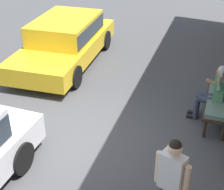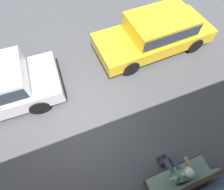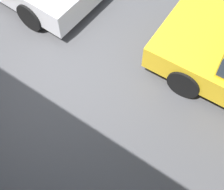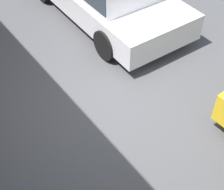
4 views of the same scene
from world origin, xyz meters
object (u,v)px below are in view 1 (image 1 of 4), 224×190
(pedestrian_standing, at_px, (171,180))
(bench, at_px, (223,98))
(person_on_phone, at_px, (214,91))
(parked_car_near, at_px, (65,39))

(pedestrian_standing, bearing_deg, bench, 169.48)
(person_on_phone, bearing_deg, pedestrian_standing, -6.77)
(bench, distance_m, person_on_phone, 0.26)
(person_on_phone, height_order, pedestrian_standing, pedestrian_standing)
(bench, bearing_deg, person_on_phone, -88.05)
(bench, xyz_separation_m, pedestrian_standing, (3.36, -0.62, 0.41))
(bench, height_order, person_on_phone, person_on_phone)
(person_on_phone, distance_m, pedestrian_standing, 3.39)
(pedestrian_standing, bearing_deg, person_on_phone, 173.23)
(parked_car_near, bearing_deg, pedestrian_standing, 38.16)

